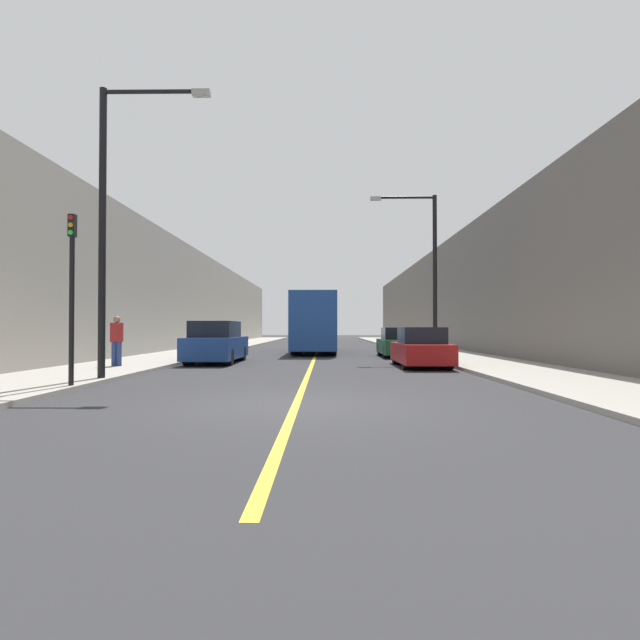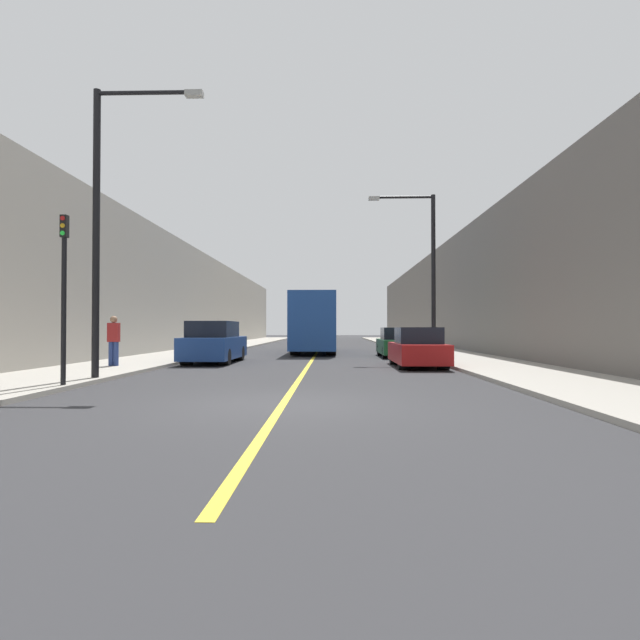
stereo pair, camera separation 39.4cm
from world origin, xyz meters
The scene contains 14 objects.
ground_plane centered at (0.00, 0.00, 0.00)m, with size 200.00×200.00×0.00m, color #2D2D30.
sidewalk_left centered at (-7.30, 30.00, 0.06)m, with size 3.83×72.00×0.12m, color #9E998E.
sidewalk_right centered at (7.30, 30.00, 0.06)m, with size 3.83×72.00×0.12m, color #9E998E.
building_row_left centered at (-11.21, 30.00, 3.74)m, with size 4.00×72.00×7.49m, color gray.
building_row_right centered at (11.21, 30.00, 3.91)m, with size 4.00×72.00×7.83m, color #66605B.
road_center_line centered at (0.00, 30.00, 0.00)m, with size 0.16×72.00×0.01m, color gold.
bus centered at (-0.11, 21.07, 1.86)m, with size 2.54×10.42×3.49m.
parked_suv_left centered at (-4.17, 11.69, 0.84)m, with size 1.97×4.97×1.81m.
car_right_near centered at (4.27, 9.57, 0.69)m, with size 1.81×4.33×1.54m.
car_right_mid centered at (4.36, 16.39, 0.69)m, with size 1.81×4.43×1.54m.
street_lamp_left centered at (-5.40, 3.98, 4.80)m, with size 3.12×0.24×8.14m.
street_lamp_right centered at (5.39, 13.49, 4.54)m, with size 3.12×0.24×7.63m.
traffic_light centered at (-5.58, 2.14, 2.39)m, with size 0.16×0.18×4.15m.
pedestrian centered at (-7.09, 8.30, 1.07)m, with size 0.40×0.26×1.84m.
Camera 2 is at (0.99, -9.85, 1.50)m, focal length 28.00 mm.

